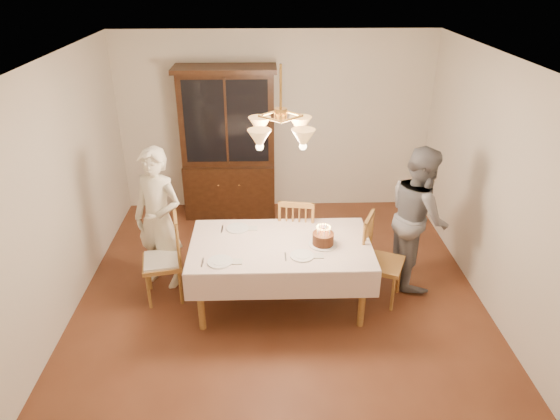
{
  "coord_description": "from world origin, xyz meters",
  "views": [
    {
      "loc": [
        -0.14,
        -4.51,
        3.43
      ],
      "look_at": [
        0.0,
        0.2,
        1.05
      ],
      "focal_mm": 32.0,
      "sensor_mm": 36.0,
      "label": 1
    }
  ],
  "objects_px": {
    "chair_far_side": "(297,238)",
    "elderly_woman": "(159,219)",
    "dining_table": "(281,249)",
    "birthday_cake": "(323,239)",
    "china_hutch": "(228,146)"
  },
  "relations": [
    {
      "from": "chair_far_side",
      "to": "elderly_woman",
      "type": "relative_size",
      "value": 0.6
    },
    {
      "from": "chair_far_side",
      "to": "dining_table",
      "type": "bearing_deg",
      "value": -108.55
    },
    {
      "from": "elderly_woman",
      "to": "birthday_cake",
      "type": "relative_size",
      "value": 5.54
    },
    {
      "from": "china_hutch",
      "to": "dining_table",
      "type": "bearing_deg",
      "value": -73.35
    },
    {
      "from": "elderly_woman",
      "to": "dining_table",
      "type": "bearing_deg",
      "value": 6.83
    },
    {
      "from": "chair_far_side",
      "to": "elderly_woman",
      "type": "height_order",
      "value": "elderly_woman"
    },
    {
      "from": "dining_table",
      "to": "elderly_woman",
      "type": "height_order",
      "value": "elderly_woman"
    },
    {
      "from": "chair_far_side",
      "to": "china_hutch",
      "type": "bearing_deg",
      "value": 119.15
    },
    {
      "from": "dining_table",
      "to": "china_hutch",
      "type": "height_order",
      "value": "china_hutch"
    },
    {
      "from": "dining_table",
      "to": "elderly_woman",
      "type": "relative_size",
      "value": 1.14
    },
    {
      "from": "chair_far_side",
      "to": "elderly_woman",
      "type": "distance_m",
      "value": 1.63
    },
    {
      "from": "dining_table",
      "to": "chair_far_side",
      "type": "height_order",
      "value": "chair_far_side"
    },
    {
      "from": "china_hutch",
      "to": "birthday_cake",
      "type": "bearing_deg",
      "value": -64.08
    },
    {
      "from": "dining_table",
      "to": "china_hutch",
      "type": "bearing_deg",
      "value": 106.65
    },
    {
      "from": "china_hutch",
      "to": "chair_far_side",
      "type": "distance_m",
      "value": 1.93
    }
  ]
}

